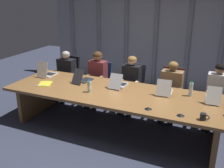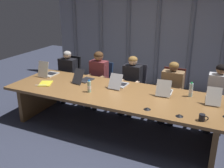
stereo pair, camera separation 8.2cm
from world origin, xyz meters
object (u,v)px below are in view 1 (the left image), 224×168
Objects in this scene: person_left_end at (65,73)px; conference_mic_right_side at (181,115)px; office_chair_left_mid at (100,88)px; conference_mic_left_side at (148,108)px; water_bottle_primary at (191,89)px; laptop_right_end at (213,98)px; office_chair_center at (132,92)px; laptop_left_mid at (83,79)px; office_chair_left_end at (68,82)px; person_center at (130,81)px; person_left_mid at (96,75)px; person_right_mid at (171,87)px; person_right_end at (217,93)px; water_bottle_secondary at (89,87)px; office_chair_right_end at (215,105)px; laptop_left_end at (47,73)px; laptop_right_mid at (165,90)px; office_chair_right_mid at (170,98)px; coffee_mug_near at (203,117)px; laptop_center at (119,84)px; spiral_notepad at (45,84)px.

person_left_end is 3.12m from conference_mic_right_side.
conference_mic_left_side is (1.54, -1.45, 0.41)m from office_chair_left_mid.
office_chair_left_mid is 2.21m from water_bottle_primary.
laptop_right_end is 1.82m from office_chair_center.
laptop_left_mid is 0.50× the size of office_chair_left_end.
person_center is at bearing 91.35° from person_left_end.
person_left_mid is 1.62m from person_right_mid.
water_bottle_secondary is (-2.05, -1.04, 0.16)m from person_right_end.
person_right_mid is (-0.84, -0.16, 0.30)m from office_chair_right_end.
office_chair_center reaches higher than office_chair_right_end.
laptop_left_end is 1.93× the size of water_bottle_secondary.
office_chair_center is at bearing -84.49° from office_chair_right_end.
laptop_right_mid is at bearing 57.12° from person_center.
office_chair_left_mid is 1.59m from office_chair_right_mid.
laptop_left_end is at bearing 166.94° from coffee_mug_near.
person_left_mid reaches higher than laptop_center.
office_chair_left_end is at bearing -92.56° from person_right_end.
person_left_mid reaches higher than water_bottle_primary.
laptop_left_end is at bearing 92.44° from laptop_center.
office_chair_right_end is 3.69× the size of water_bottle_primary.
laptop_center reaches higher than water_bottle_primary.
coffee_mug_near is (0.70, -1.32, 0.13)m from person_right_mid.
office_chair_left_end is 0.82× the size of person_center.
coffee_mug_near is (2.32, -1.32, 0.10)m from person_left_mid.
spiral_notepad is (-1.33, -0.47, -0.05)m from laptop_center.
laptop_center is 0.51× the size of office_chair_left_mid.
person_right_mid is (2.47, -0.16, 0.29)m from office_chair_left_end.
laptop_right_mid is 0.94× the size of laptop_right_end.
person_right_mid is at bearing 50.30° from laptop_right_end.
person_right_mid is (-0.78, 0.57, -0.14)m from laptop_right_end.
laptop_left_end is 2.96m from conference_mic_right_side.
person_left_mid is 9.19× the size of coffee_mug_near.
office_chair_center is 1.68m from conference_mic_left_side.
person_right_mid reaches higher than conference_mic_right_side.
office_chair_left_end is at bearing -97.74° from person_left_mid.
person_left_end is 0.99× the size of person_right_mid.
person_right_end is (-0.00, -0.16, 0.32)m from office_chair_right_end.
office_chair_left_mid is 8.18× the size of conference_mic_left_side.
water_bottle_secondary is at bearing 99.55° from laptop_right_end.
laptop_right_end is 0.48× the size of office_chair_right_end.
laptop_left_end is 3.26m from coffee_mug_near.
spiral_notepad is at bearing 20.38° from office_chair_left_end.
water_bottle_primary is (2.89, -0.66, 0.49)m from office_chair_left_end.
person_right_mid is at bearing -61.81° from laptop_left_mid.
coffee_mug_near is (1.53, -1.48, 0.42)m from office_chair_center.
person_right_end is 9.19× the size of coffee_mug_near.
person_right_end is 4.69× the size of water_bottle_primary.
laptop_center is 1.24× the size of spiral_notepad.
water_bottle_secondary is 0.61× the size of spiral_notepad.
laptop_left_mid is at bearing 160.19° from conference_mic_right_side.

